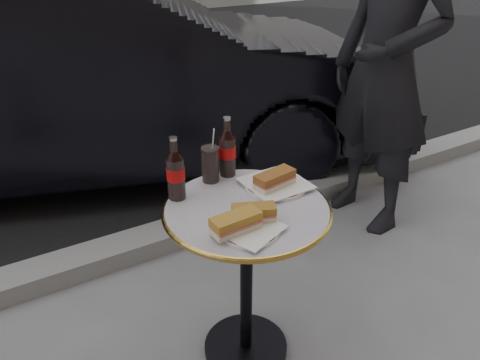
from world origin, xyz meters
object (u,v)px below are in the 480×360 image
bistro_table (246,284)px  cola_glass (210,164)px  plate_right (276,185)px  pedestrian (387,69)px  plate_left (249,231)px  cola_bottle_left (175,168)px  cola_bottle_right (227,147)px  parked_car (97,75)px

bistro_table → cola_glass: 0.50m
bistro_table → cola_glass: (-0.02, 0.25, 0.44)m
bistro_table → plate_right: bearing=22.6°
bistro_table → pedestrian: (1.23, 0.55, 0.58)m
plate_left → cola_bottle_left: 0.37m
cola_bottle_right → plate_left: bearing=-109.4°
plate_left → pedestrian: (1.30, 0.69, 0.21)m
plate_left → plate_right: 0.33m
cola_bottle_left → cola_bottle_right: size_ratio=0.99×
plate_right → cola_glass: (-0.20, 0.17, 0.07)m
bistro_table → cola_bottle_left: cola_bottle_left is taller
cola_bottle_left → pedestrian: pedestrian is taller
cola_glass → parked_car: parked_car is taller
bistro_table → plate_right: plate_right is taller
plate_left → cola_bottle_left: size_ratio=0.81×
cola_glass → pedestrian: (1.25, 0.30, 0.15)m
bistro_table → plate_left: 0.41m
bistro_table → cola_bottle_right: 0.56m
bistro_table → cola_bottle_left: bearing=135.5°
bistro_table → pedestrian: pedestrian is taller
bistro_table → plate_left: plate_left is taller
plate_right → cola_bottle_right: 0.25m
cola_bottle_left → cola_bottle_right: bearing=15.2°
plate_right → cola_bottle_left: cola_bottle_left is taller
bistro_table → parked_car: 2.11m
plate_left → cola_glass: size_ratio=1.36×
plate_left → cola_bottle_right: 0.44m
plate_right → parked_car: bearing=94.4°
parked_car → pedestrian: size_ratio=2.29×
plate_left → cola_bottle_left: cola_bottle_left is taller
cola_bottle_left → bistro_table: bearing=-44.5°
plate_left → plate_right: plate_right is taller
cola_bottle_right → parked_car: 1.83m
plate_right → cola_bottle_right: bearing=121.2°
bistro_table → plate_right: 0.42m
cola_bottle_left → cola_glass: bearing=18.3°
parked_car → pedestrian: (1.21, -1.53, 0.24)m
cola_bottle_left → cola_bottle_right: (0.26, 0.07, 0.00)m
plate_left → cola_bottle_right: cola_bottle_right is taller
cola_glass → parked_car: size_ratio=0.03×
plate_left → cola_glass: cola_glass is taller
bistro_table → plate_right: (0.18, 0.07, 0.37)m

